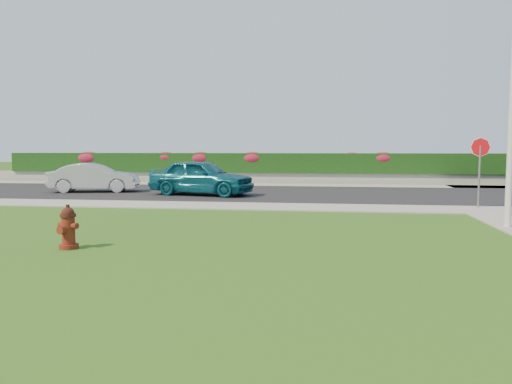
% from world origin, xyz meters
% --- Properties ---
extents(ground, '(120.00, 120.00, 0.00)m').
position_xyz_m(ground, '(0.00, 0.00, 0.00)').
color(ground, black).
rests_on(ground, ground).
extents(street_far, '(26.00, 8.00, 0.04)m').
position_xyz_m(street_far, '(-5.00, 14.00, 0.02)').
color(street_far, black).
rests_on(street_far, ground).
extents(sidewalk_far, '(24.00, 2.00, 0.04)m').
position_xyz_m(sidewalk_far, '(-6.00, 9.00, 0.02)').
color(sidewalk_far, gray).
rests_on(sidewalk_far, ground).
extents(curb_corner, '(2.00, 2.00, 0.04)m').
position_xyz_m(curb_corner, '(7.00, 9.00, 0.02)').
color(curb_corner, gray).
rests_on(curb_corner, ground).
extents(sidewalk_beyond, '(34.00, 2.00, 0.04)m').
position_xyz_m(sidewalk_beyond, '(-1.00, 19.00, 0.02)').
color(sidewalk_beyond, gray).
rests_on(sidewalk_beyond, ground).
extents(retaining_wall, '(34.00, 0.40, 0.60)m').
position_xyz_m(retaining_wall, '(-1.00, 20.50, 0.30)').
color(retaining_wall, gray).
rests_on(retaining_wall, ground).
extents(hedge, '(32.00, 0.90, 1.10)m').
position_xyz_m(hedge, '(-1.00, 20.60, 1.15)').
color(hedge, black).
rests_on(hedge, retaining_wall).
extents(fire_hydrant, '(0.46, 0.43, 0.87)m').
position_xyz_m(fire_hydrant, '(-3.14, 1.54, 0.41)').
color(fire_hydrant, '#57190D').
rests_on(fire_hydrant, ground).
extents(sedan_teal, '(4.63, 2.66, 1.48)m').
position_xyz_m(sedan_teal, '(-3.31, 12.60, 0.78)').
color(sedan_teal, '#0C5060').
rests_on(sedan_teal, street_far).
extents(sedan_silver, '(4.05, 2.18, 1.27)m').
position_xyz_m(sedan_silver, '(-8.40, 13.37, 0.67)').
color(sedan_silver, '#AEAFB6').
rests_on(sedan_silver, street_far).
extents(stop_sign, '(0.63, 0.06, 2.32)m').
position_xyz_m(stop_sign, '(6.78, 9.63, 1.71)').
color(stop_sign, slate).
rests_on(stop_sign, ground).
extents(flower_clump_a, '(1.50, 0.97, 0.75)m').
position_xyz_m(flower_clump_a, '(-12.24, 20.50, 1.40)').
color(flower_clump_a, '#BA1F45').
rests_on(flower_clump_a, hedge).
extents(flower_clump_b, '(1.22, 0.79, 0.61)m').
position_xyz_m(flower_clump_b, '(-7.45, 20.50, 1.46)').
color(flower_clump_b, '#BA1F45').
rests_on(flower_clump_b, hedge).
extents(flower_clump_c, '(1.40, 0.90, 0.70)m').
position_xyz_m(flower_clump_c, '(-5.38, 20.50, 1.42)').
color(flower_clump_c, '#BA1F45').
rests_on(flower_clump_c, hedge).
extents(flower_clump_d, '(1.41, 0.91, 0.71)m').
position_xyz_m(flower_clump_d, '(-2.37, 20.50, 1.42)').
color(flower_clump_d, '#BA1F45').
rests_on(flower_clump_d, hedge).
extents(flower_clump_e, '(1.01, 0.65, 0.50)m').
position_xyz_m(flower_clump_e, '(3.18, 20.50, 1.50)').
color(flower_clump_e, '#BA1F45').
rests_on(flower_clump_e, hedge).
extents(flower_clump_f, '(1.34, 0.86, 0.67)m').
position_xyz_m(flower_clump_f, '(4.84, 20.50, 1.43)').
color(flower_clump_f, '#BA1F45').
rests_on(flower_clump_f, hedge).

